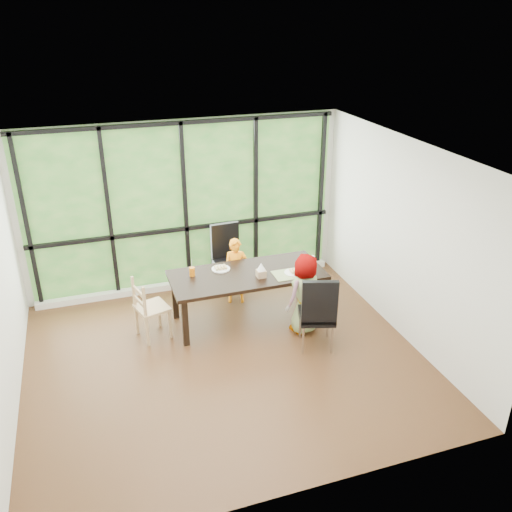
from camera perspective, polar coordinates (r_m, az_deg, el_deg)
name	(u,v)px	position (r m, az deg, el deg)	size (l,w,h in m)	color
ground	(225,359)	(7.13, -3.29, -10.91)	(5.00, 5.00, 0.00)	black
back_wall	(185,206)	(8.46, -7.60, 5.26)	(5.00, 5.00, 0.00)	silver
foliage_backdrop	(185,207)	(8.44, -7.57, 5.22)	(4.80, 0.02, 2.65)	#255320
window_mullions	(185,208)	(8.41, -7.52, 5.13)	(4.80, 0.06, 2.65)	black
window_sill	(190,283)	(8.90, -7.00, -2.84)	(4.80, 0.12, 0.10)	silver
dining_table	(247,296)	(7.77, -0.94, -4.32)	(2.18, 0.94, 0.75)	black
chair_window_leather	(229,259)	(8.51, -2.86, -0.34)	(0.46, 0.46, 1.08)	black
chair_interior_leather	(317,311)	(7.14, 6.49, -5.80)	(0.46, 0.46, 1.08)	black
chair_end_beech	(152,308)	(7.48, -10.99, -5.42)	(0.42, 0.40, 0.90)	tan
child_toddler	(236,271)	(8.18, -2.14, -1.59)	(0.38, 0.25, 1.04)	orange
child_older	(303,294)	(7.43, 5.03, -4.03)	(0.57, 0.37, 1.16)	slate
placemat	(290,274)	(7.57, 3.60, -1.93)	(0.46, 0.34, 0.01)	tan
plate_far	(221,269)	(7.71, -3.76, -1.38)	(0.27, 0.27, 0.02)	white
plate_near	(293,273)	(7.61, 3.96, -1.78)	(0.25, 0.25, 0.02)	white
orange_cup	(192,272)	(7.55, -6.81, -1.67)	(0.08, 0.08, 0.13)	orange
green_cup	(309,268)	(7.64, 5.68, -1.27)	(0.08, 0.08, 0.13)	#44DB36
white_mug	(312,259)	(7.97, 5.96, -0.30)	(0.08, 0.08, 0.08)	white
tissue_box	(261,274)	(7.47, 0.55, -1.88)	(0.12, 0.12, 0.11)	tan
crepe_rolls_far	(221,267)	(7.70, -3.77, -1.21)	(0.20, 0.12, 0.04)	tan
crepe_rolls_near	(293,271)	(7.60, 3.97, -1.60)	(0.10, 0.12, 0.04)	tan
straw_white	(192,265)	(7.50, -6.85, -0.96)	(0.01, 0.01, 0.20)	white
straw_pink	(310,261)	(7.59, 5.71, -0.57)	(0.01, 0.01, 0.20)	pink
tissue	(261,267)	(7.42, 0.55, -1.13)	(0.12, 0.12, 0.11)	white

